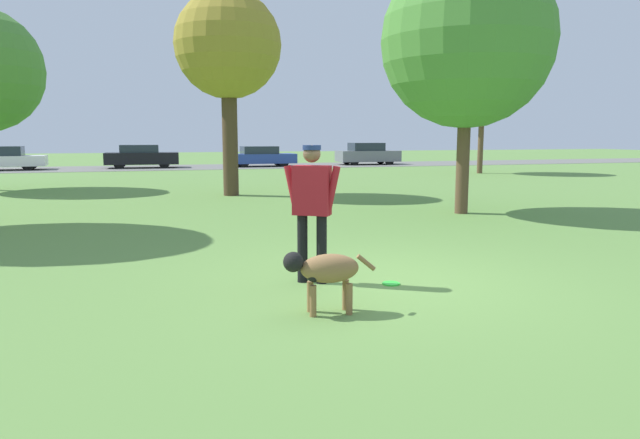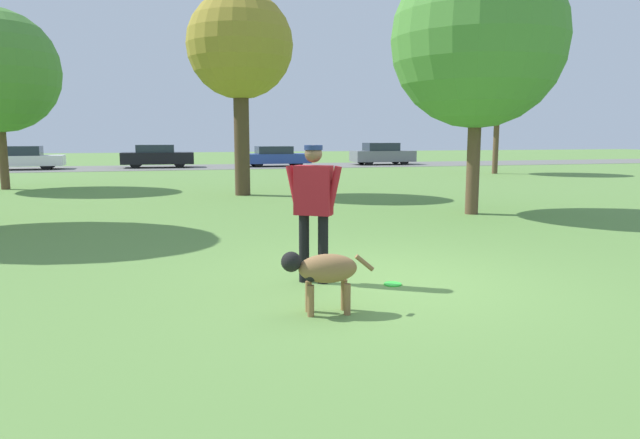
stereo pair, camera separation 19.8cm
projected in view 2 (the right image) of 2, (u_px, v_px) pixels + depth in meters
name	position (u px, v px, depth m)	size (l,w,h in m)	color
ground_plane	(384.00, 282.00, 7.26)	(120.00, 120.00, 0.00)	#608C42
far_road_strip	(210.00, 167.00, 34.01)	(120.00, 6.00, 0.01)	slate
person	(313.00, 201.00, 7.08)	(0.66, 0.47, 1.73)	black
dog	(323.00, 270.00, 5.90)	(0.99, 0.37, 0.67)	olive
frisbee	(393.00, 284.00, 7.11)	(0.22, 0.22, 0.02)	#33D838
tree_near_right	(478.00, 41.00, 13.01)	(3.99, 3.99, 6.00)	brown
tree_mid_center	(240.00, 47.00, 17.25)	(3.22, 3.22, 6.18)	#4C3826
tree_far_right	(498.00, 88.00, 27.48)	(3.42, 3.42, 5.87)	brown
parked_car_white	(22.00, 158.00, 31.21)	(4.28, 2.04, 1.29)	white
parked_car_black	(157.00, 156.00, 33.20)	(4.12, 1.79, 1.33)	black
parked_car_blue	(275.00, 156.00, 34.63)	(4.08, 1.90, 1.22)	#284293
parked_car_grey	(382.00, 154.00, 36.72)	(4.00, 1.82, 1.40)	slate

